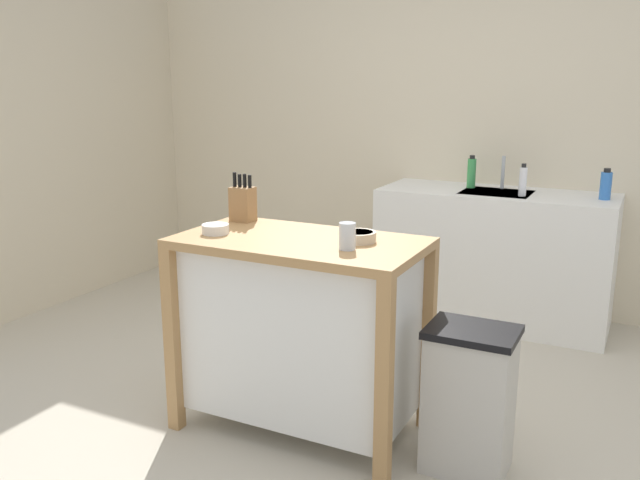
% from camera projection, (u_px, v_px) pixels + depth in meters
% --- Properties ---
extents(ground_plane, '(6.14, 6.14, 0.00)m').
position_uv_depth(ground_plane, '(329.00, 421.00, 3.23)').
color(ground_plane, '#BCB29E').
rests_on(ground_plane, ground).
extents(wall_back, '(5.14, 0.10, 2.60)m').
position_uv_depth(wall_back, '(460.00, 122.00, 4.76)').
color(wall_back, beige).
rests_on(wall_back, ground).
extents(wall_left, '(0.10, 2.71, 2.60)m').
position_uv_depth(wall_left, '(48.00, 123.00, 4.71)').
color(wall_left, beige).
rests_on(wall_left, ground).
extents(kitchen_island, '(1.10, 0.61, 0.92)m').
position_uv_depth(kitchen_island, '(300.00, 324.00, 3.07)').
color(kitchen_island, '#AD7F4C').
rests_on(kitchen_island, ground).
extents(knife_block, '(0.11, 0.09, 0.24)m').
position_uv_depth(knife_block, '(243.00, 203.00, 3.32)').
color(knife_block, '#9E7042').
rests_on(knife_block, kitchen_island).
extents(bowl_ceramic_wide, '(0.12, 0.12, 0.04)m').
position_uv_depth(bowl_ceramic_wide, '(215.00, 229.00, 3.06)').
color(bowl_ceramic_wide, silver).
rests_on(bowl_ceramic_wide, kitchen_island).
extents(bowl_stoneware_deep, '(0.15, 0.15, 0.04)m').
position_uv_depth(bowl_stoneware_deep, '(359.00, 236.00, 2.91)').
color(bowl_stoneware_deep, beige).
rests_on(bowl_stoneware_deep, kitchen_island).
extents(drinking_cup, '(0.07, 0.07, 0.11)m').
position_uv_depth(drinking_cup, '(347.00, 236.00, 2.78)').
color(drinking_cup, silver).
rests_on(drinking_cup, kitchen_island).
extents(trash_bin, '(0.36, 0.28, 0.63)m').
position_uv_depth(trash_bin, '(469.00, 400.00, 2.77)').
color(trash_bin, '#B7B2A8').
rests_on(trash_bin, ground).
extents(sink_counter, '(1.51, 0.60, 0.88)m').
position_uv_depth(sink_counter, '(493.00, 256.00, 4.50)').
color(sink_counter, white).
rests_on(sink_counter, ground).
extents(sink_faucet, '(0.02, 0.02, 0.22)m').
position_uv_depth(sink_faucet, '(503.00, 172.00, 4.49)').
color(sink_faucet, '#B7BCC1').
rests_on(sink_faucet, sink_counter).
extents(bottle_hand_soap, '(0.05, 0.05, 0.21)m').
position_uv_depth(bottle_hand_soap, '(523.00, 181.00, 4.21)').
color(bottle_hand_soap, white).
rests_on(bottle_hand_soap, sink_counter).
extents(bottle_spray_cleaner, '(0.06, 0.06, 0.22)m').
position_uv_depth(bottle_spray_cleaner, '(471.00, 173.00, 4.53)').
color(bottle_spray_cleaner, green).
rests_on(bottle_spray_cleaner, sink_counter).
extents(bottle_dish_soap, '(0.07, 0.07, 0.19)m').
position_uv_depth(bottle_dish_soap, '(606.00, 185.00, 4.10)').
color(bottle_dish_soap, blue).
rests_on(bottle_dish_soap, sink_counter).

